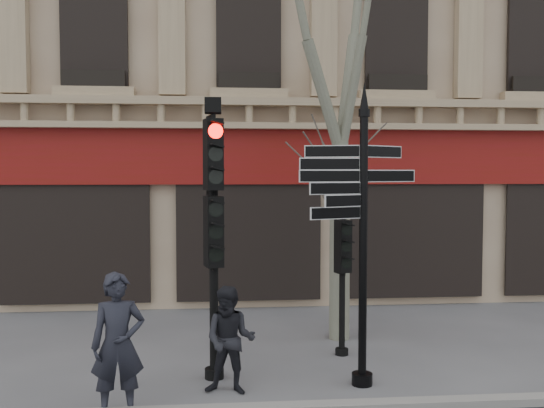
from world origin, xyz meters
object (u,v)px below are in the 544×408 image
(traffic_signal_secondary, at_px, (342,261))
(pedestrian_a, at_px, (118,345))
(traffic_signal_main, at_px, (213,203))
(pedestrian_b, at_px, (230,340))
(fingerpost, at_px, (364,183))

(traffic_signal_secondary, xyz_separation_m, pedestrian_a, (-3.50, -2.40, -0.72))
(traffic_signal_main, xyz_separation_m, pedestrian_a, (-1.25, -1.37, -1.80))
(traffic_signal_secondary, bearing_deg, traffic_signal_main, -169.61)
(traffic_signal_main, distance_m, pedestrian_b, 2.09)
(pedestrian_a, bearing_deg, fingerpost, 4.02)
(traffic_signal_main, bearing_deg, pedestrian_b, -83.89)
(traffic_signal_main, distance_m, traffic_signal_secondary, 2.69)
(traffic_signal_main, height_order, pedestrian_a, traffic_signal_main)
(fingerpost, height_order, pedestrian_a, fingerpost)
(pedestrian_b, bearing_deg, traffic_signal_secondary, 52.92)
(pedestrian_a, bearing_deg, traffic_signal_main, 37.56)
(fingerpost, relative_size, pedestrian_b, 2.90)
(fingerpost, relative_size, pedestrian_a, 2.38)
(fingerpost, distance_m, pedestrian_a, 4.18)
(traffic_signal_main, bearing_deg, pedestrian_a, -145.76)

